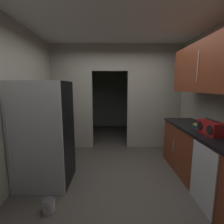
{
  "coord_description": "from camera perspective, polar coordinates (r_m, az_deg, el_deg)",
  "views": [
    {
      "loc": [
        -0.15,
        -2.63,
        1.64
      ],
      "look_at": [
        -0.13,
        0.71,
        1.12
      ],
      "focal_mm": 26.28,
      "sensor_mm": 36.0,
      "label": 1
    }
  ],
  "objects": [
    {
      "name": "paint_can",
      "position": [
        2.62,
        -21.09,
        -28.1
      ],
      "size": [
        0.15,
        0.15,
        0.17
      ],
      "color": "silver",
      "rests_on": "ground"
    },
    {
      "name": "lower_cabinet_run",
      "position": [
        3.24,
        28.64,
        -13.47
      ],
      "size": [
        0.62,
        2.09,
        0.93
      ],
      "color": "maroon",
      "rests_on": "ground"
    },
    {
      "name": "upper_cabinet_counterside",
      "position": [
        3.03,
        30.77,
        13.41
      ],
      "size": [
        0.36,
        1.88,
        0.8
      ],
      "color": "maroon"
    },
    {
      "name": "refrigerator",
      "position": [
        2.97,
        -22.52,
        -7.02
      ],
      "size": [
        0.83,
        0.78,
        1.72
      ],
      "color": "black",
      "rests_on": "ground"
    },
    {
      "name": "kitchen_overhead_slab",
      "position": [
        3.33,
        2.54,
        27.93
      ],
      "size": [
        3.77,
        7.39,
        0.06
      ],
      "primitive_type": "cube",
      "color": "silver"
    },
    {
      "name": "dishwasher",
      "position": [
        2.65,
        29.0,
        -19.31
      ],
      "size": [
        0.02,
        0.56,
        0.87
      ],
      "color": "#B7BABC",
      "rests_on": "ground"
    },
    {
      "name": "kitchen_partition",
      "position": [
        4.34,
        2.24,
        6.18
      ],
      "size": [
        3.37,
        0.12,
        2.7
      ],
      "color": "#9E998C",
      "rests_on": "ground"
    },
    {
      "name": "boombox",
      "position": [
        2.86,
        31.2,
        -4.69
      ],
      "size": [
        0.2,
        0.43,
        0.23
      ],
      "color": "maroon",
      "rests_on": "lower_cabinet_run"
    },
    {
      "name": "adjoining_room_shell",
      "position": [
        6.07,
        1.05,
        6.14
      ],
      "size": [
        3.37,
        2.51,
        2.7
      ],
      "color": "gray",
      "rests_on": "ground"
    },
    {
      "name": "book_stack",
      "position": [
        3.13,
        27.81,
        -4.42
      ],
      "size": [
        0.13,
        0.14,
        0.09
      ],
      "color": "#2D609E",
      "rests_on": "lower_cabinet_run"
    },
    {
      "name": "ground",
      "position": [
        3.11,
        2.68,
        -22.99
      ],
      "size": [
        20.0,
        20.0,
        0.0
      ],
      "primitive_type": "plane",
      "color": "#47423D"
    }
  ]
}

